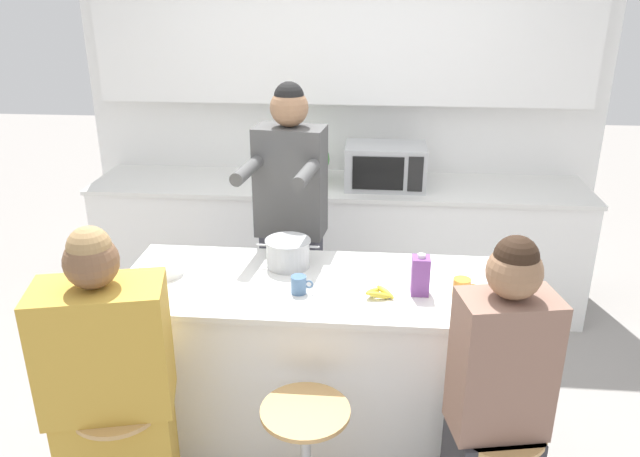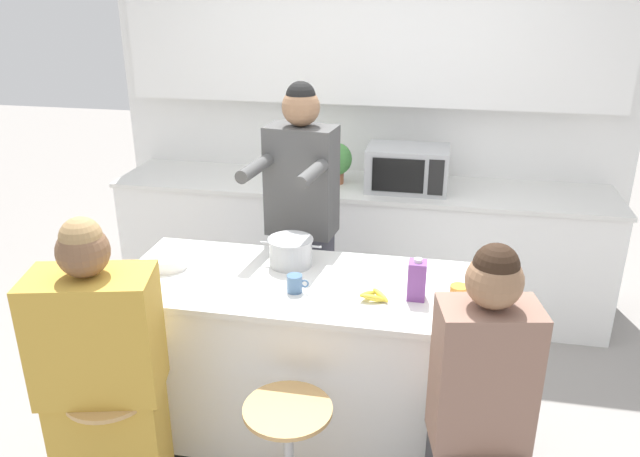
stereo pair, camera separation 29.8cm
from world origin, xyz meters
name	(u,v)px [view 2 (the right image)]	position (x,y,z in m)	size (l,w,h in m)	color
ground_plane	(317,434)	(0.00, 0.00, 0.00)	(16.00, 16.00, 0.00)	gray
wall_back	(368,89)	(0.00, 1.84, 1.54)	(3.75, 0.22, 2.70)	white
back_counter	(359,245)	(0.00, 1.52, 0.46)	(3.48, 0.67, 0.93)	white
kitchen_island	(317,361)	(0.00, 0.00, 0.46)	(1.93, 0.76, 0.91)	black
bar_stool_leftmost	(117,446)	(-0.77, -0.66, 0.35)	(0.38, 0.38, 0.64)	tan
person_cooking	(302,234)	(-0.22, 0.62, 0.89)	(0.45, 0.61, 1.77)	#383842
person_wrapped_blanket	(104,384)	(-0.80, -0.65, 0.67)	(0.56, 0.40, 1.43)	gold
person_seated_near	(477,431)	(0.75, -0.65, 0.68)	(0.40, 0.32, 1.45)	#333338
cooking_pot	(291,252)	(-0.17, 0.17, 0.98)	(0.32, 0.23, 0.14)	#B7BABC
fruit_bowl	(167,261)	(-0.78, 0.03, 0.94)	(0.21, 0.21, 0.06)	white
coffee_cup_near	(459,295)	(0.67, -0.09, 0.96)	(0.11, 0.08, 0.09)	orange
coffee_cup_far	(295,284)	(-0.08, -0.12, 0.95)	(0.10, 0.07, 0.09)	#4C7099
banana_bunch	(374,296)	(0.29, -0.13, 0.93)	(0.15, 0.11, 0.05)	yellow
juice_carton	(417,280)	(0.48, -0.07, 1.00)	(0.08, 0.08, 0.20)	#7A428E
microwave	(407,168)	(0.33, 1.47, 1.08)	(0.55, 0.36, 0.30)	#B2B5B7
potted_plant	(336,160)	(-0.18, 1.52, 1.09)	(0.23, 0.23, 0.29)	#A86042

